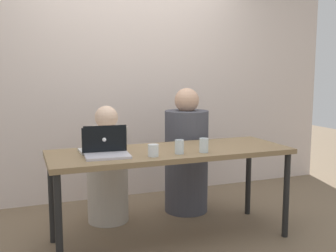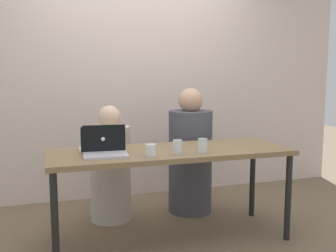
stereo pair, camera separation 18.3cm
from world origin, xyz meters
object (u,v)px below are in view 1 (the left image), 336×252
object	(u,v)px
person_on_left	(108,171)
laptop_back_left	(102,146)
laptop_front_left	(107,150)
water_glass_center	(179,148)
person_on_right	(186,157)
water_glass_right	(204,146)
water_glass_left	(153,151)

from	to	relation	value
person_on_left	laptop_back_left	world-z (taller)	person_on_left
laptop_front_left	water_glass_center	size ratio (longest dim) A/B	3.17
laptop_front_left	person_on_right	bearing A→B (deg)	39.71
laptop_back_left	person_on_right	bearing A→B (deg)	-153.05
water_glass_right	person_on_left	bearing A→B (deg)	126.78
laptop_front_left	water_glass_center	world-z (taller)	laptop_front_left
laptop_back_left	water_glass_right	world-z (taller)	laptop_back_left
person_on_right	water_glass_center	distance (m)	0.89
person_on_left	water_glass_center	size ratio (longest dim) A/B	10.01
water_glass_left	water_glass_center	bearing A→B (deg)	5.85
laptop_front_left	water_glass_right	xyz separation A→B (m)	(0.72, -0.13, 0.00)
laptop_back_left	laptop_front_left	size ratio (longest dim) A/B	0.99
water_glass_center	water_glass_left	world-z (taller)	water_glass_center
person_on_left	water_glass_left	world-z (taller)	person_on_left
person_on_left	laptop_front_left	world-z (taller)	person_on_left
water_glass_left	person_on_left	bearing A→B (deg)	102.63
laptop_back_left	water_glass_right	bearing A→B (deg)	157.18
laptop_back_left	water_glass_center	world-z (taller)	laptop_back_left
person_on_right	water_glass_center	world-z (taller)	person_on_right
laptop_back_left	water_glass_right	xyz separation A→B (m)	(0.73, -0.29, 0.00)
person_on_right	water_glass_left	world-z (taller)	person_on_right
water_glass_center	water_glass_right	bearing A→B (deg)	-5.85
water_glass_center	water_glass_left	distance (m)	0.21
water_glass_center	water_glass_left	xyz separation A→B (m)	(-0.21, -0.02, -0.01)
laptop_back_left	water_glass_center	bearing A→B (deg)	152.05
laptop_back_left	water_glass_right	distance (m)	0.78
person_on_left	person_on_right	bearing A→B (deg)	178.64
person_on_right	laptop_back_left	size ratio (longest dim) A/B	3.64
laptop_front_left	water_glass_right	world-z (taller)	laptop_front_left
person_on_left	water_glass_right	xyz separation A→B (m)	(0.58, -0.78, 0.32)
laptop_back_left	water_glass_center	distance (m)	0.59
water_glass_left	water_glass_right	bearing A→B (deg)	0.26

